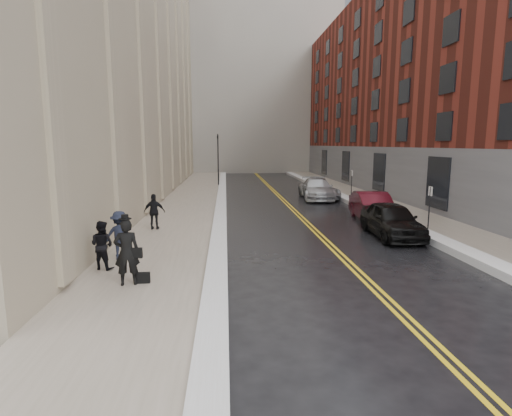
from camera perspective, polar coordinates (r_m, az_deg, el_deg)
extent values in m
plane|color=black|center=(11.26, 5.68, -12.98)|extent=(160.00, 160.00, 0.00)
cube|color=gray|center=(26.72, -9.95, 0.05)|extent=(4.00, 64.00, 0.15)
cube|color=gray|center=(28.73, 17.92, 0.37)|extent=(3.00, 64.00, 0.15)
cube|color=gold|center=(26.94, 4.77, 0.07)|extent=(0.12, 64.00, 0.01)
cube|color=gold|center=(26.98, 5.27, 0.08)|extent=(0.12, 64.00, 0.01)
cube|color=silver|center=(26.59, -5.02, 0.23)|extent=(0.70, 60.80, 0.26)
cube|color=silver|center=(28.07, 14.44, 0.48)|extent=(0.85, 60.80, 0.30)
cube|color=maroon|center=(38.79, 26.65, 15.26)|extent=(14.00, 50.00, 18.00)
cube|color=gray|center=(69.81, -2.01, 27.30)|extent=(28.00, 16.00, 52.00)
cube|color=slate|center=(79.90, 7.77, 21.90)|extent=(22.00, 18.00, 44.00)
cube|color=slate|center=(86.80, -12.13, 26.21)|extent=(22.00, 18.00, 60.00)
cylinder|color=black|center=(40.31, -5.43, 6.77)|extent=(0.12, 0.12, 5.20)
imported|color=black|center=(40.27, -5.48, 9.62)|extent=(0.18, 0.15, 0.90)
cylinder|color=black|center=(20.95, 23.50, -0.22)|extent=(0.06, 0.06, 2.20)
cube|color=white|center=(20.84, 23.66, 2.22)|extent=(0.02, 0.35, 0.45)
cylinder|color=black|center=(31.96, 13.49, 3.26)|extent=(0.06, 0.06, 2.20)
cube|color=white|center=(31.88, 13.55, 4.87)|extent=(0.02, 0.35, 0.45)
imported|color=black|center=(19.29, 18.80, -1.62)|extent=(2.07, 4.74, 1.59)
imported|color=#430C15|center=(23.04, 16.34, 0.19)|extent=(2.14, 4.97, 1.59)
imported|color=#B8BCC1|center=(31.30, 8.73, 2.72)|extent=(2.80, 5.69, 1.59)
imported|color=#A1A3A9|center=(31.65, 9.02, 2.56)|extent=(2.72, 5.01, 1.33)
imported|color=black|center=(12.22, -17.98, -6.02)|extent=(0.79, 0.59, 1.96)
imported|color=black|center=(14.07, -21.14, -4.95)|extent=(0.95, 0.84, 1.61)
imported|color=black|center=(14.98, -18.85, -3.73)|extent=(1.19, 0.76, 1.75)
imported|color=black|center=(19.81, -14.32, -0.52)|extent=(1.01, 0.43, 1.71)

